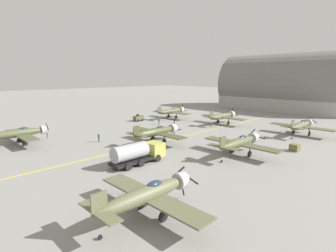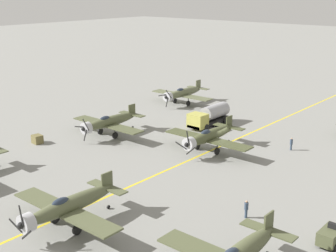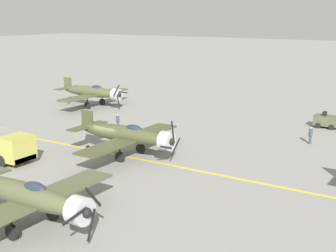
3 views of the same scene
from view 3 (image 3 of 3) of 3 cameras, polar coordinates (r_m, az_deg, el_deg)
ground_plane at (r=42.34m, az=-7.24°, el=-3.28°), size 400.00×400.00×0.00m
taxiway_stripe at (r=42.34m, az=-7.24°, el=-3.28°), size 0.30×160.00×0.01m
airplane_near_left at (r=63.42m, az=-9.18°, el=4.12°), size 12.00×9.98×3.65m
airplane_mid_center at (r=40.46m, az=-5.03°, el=-1.06°), size 12.00×9.98×3.78m
airplane_mid_right at (r=28.20m, az=-16.82°, el=-8.15°), size 12.00×9.98×3.65m
tow_tractor at (r=53.94m, az=18.76°, el=0.61°), size 1.57×2.60×1.79m
ground_crew_walking at (r=46.71m, az=16.98°, el=-1.02°), size 0.37×0.37×1.68m
ground_crew_inspecting at (r=50.86m, az=-6.14°, el=0.62°), size 0.35×0.35×1.63m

